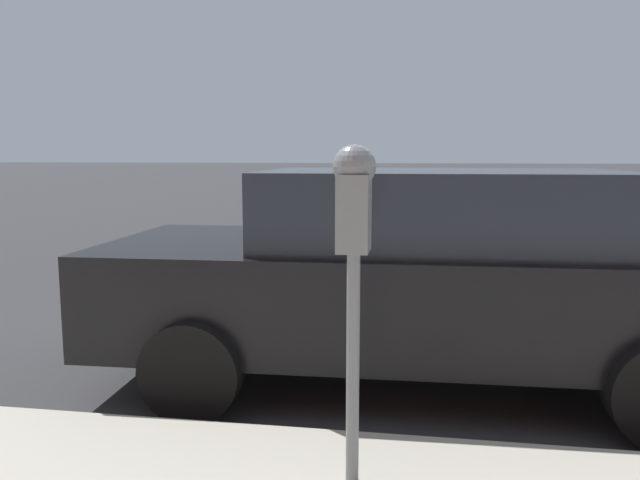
{
  "coord_description": "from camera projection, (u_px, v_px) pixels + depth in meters",
  "views": [
    {
      "loc": [
        -5.43,
        -0.44,
        1.66
      ],
      "look_at": [
        -2.2,
        0.08,
        1.21
      ],
      "focal_mm": 35.0,
      "sensor_mm": 36.0,
      "label": 1
    }
  ],
  "objects": [
    {
      "name": "ground_plane",
      "position": [
        367.0,
        340.0,
        5.61
      ],
      "size": [
        220.0,
        220.0,
        0.0
      ],
      "primitive_type": "plane",
      "color": "#333335"
    },
    {
      "name": "car_black",
      "position": [
        422.0,
        272.0,
        4.52
      ],
      "size": [
        2.14,
        4.52,
        1.54
      ],
      "rotation": [
        0.0,
        0.0,
        0.03
      ],
      "color": "black",
      "rests_on": "ground_plane"
    },
    {
      "name": "parking_meter",
      "position": [
        354.0,
        228.0,
        2.74
      ],
      "size": [
        0.21,
        0.19,
        1.55
      ],
      "color": "gray",
      "rests_on": "sidewalk"
    }
  ]
}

